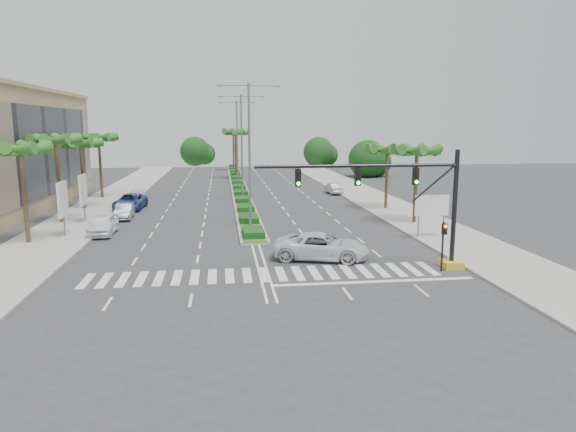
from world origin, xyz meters
The scene contains 27 objects.
ground centered at (0.00, 0.00, 0.00)m, with size 160.00×160.00×0.00m, color #333335.
footpath_right centered at (15.20, 20.00, 0.07)m, with size 6.00×120.00×0.15m, color gray.
footpath_left centered at (-15.20, 20.00, 0.07)m, with size 6.00×120.00×0.15m, color gray.
median centered at (0.00, 45.00, 0.10)m, with size 2.20×75.00×0.20m, color gray.
median_grass centered at (0.00, 45.00, 0.22)m, with size 1.80×75.00×0.04m, color #366121.
signal_gantry centered at (9.27, 0.00, 3.46)m, with size 12.60×1.20×7.20m.
pedestrian_signal centered at (10.60, -0.68, 2.04)m, with size 0.28×0.36×3.00m.
direction_sign centered at (13.50, 7.99, 2.45)m, with size 2.70×0.11×3.40m.
billboard_near centered at (-14.50, 12.00, 2.96)m, with size 0.18×2.10×4.35m.
billboard_far centered at (-14.50, 18.00, 2.96)m, with size 0.18×2.10×4.35m.
palm_left_near centered at (-16.50, 10.00, 6.69)m, with size 4.57×4.68×7.55m.
palm_left_mid centered at (-16.50, 18.00, 7.08)m, with size 4.57×4.68×7.95m.
palm_left_far centered at (-16.50, 26.00, 6.50)m, with size 4.57×4.68×7.35m.
palm_left_end centered at (-16.50, 34.00, 6.88)m, with size 4.57×4.68×7.75m.
palm_right_near centered at (14.50, 14.00, 6.20)m, with size 4.57×4.68×7.05m.
palm_right_far centered at (14.50, 22.00, 5.91)m, with size 4.57×4.68×6.75m.
palm_median_a centered at (0.00, 55.00, 7.17)m, with size 4.57×4.68×8.05m.
palm_median_b centered at (0.00, 70.00, 7.17)m, with size 4.57×4.68×8.05m.
streetlight_near centered at (0.00, 14.00, 6.81)m, with size 5.10×0.25×12.00m.
streetlight_mid centered at (0.00, 30.00, 6.81)m, with size 5.10×0.25×12.00m.
streetlight_far centered at (0.00, 46.00, 6.81)m, with size 5.10×0.25×12.00m.
car_parked_a centered at (-11.80, 12.74, 0.79)m, with size 1.86×4.63×1.58m, color white.
car_parked_b centered at (-11.43, 19.88, 0.70)m, with size 1.48×4.24×1.40m, color #9FA0A4.
car_parked_c centered at (-11.80, 25.30, 0.81)m, with size 2.68×5.81×1.61m, color navy.
car_parked_d centered at (-11.80, 28.73, 0.71)m, with size 1.99×4.90×1.42m, color white.
car_crossing centered at (4.00, 3.04, 0.85)m, with size 2.83×6.15×1.71m, color silver.
car_right centered at (11.80, 34.70, 0.69)m, with size 1.47×4.21×1.39m, color silver.
Camera 1 is at (-2.32, -28.85, 8.61)m, focal length 32.00 mm.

